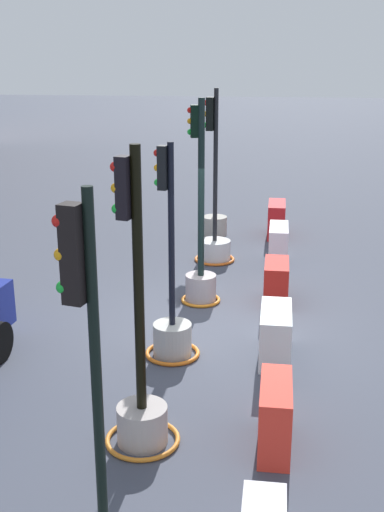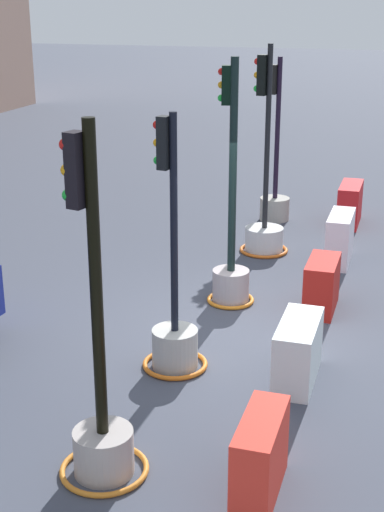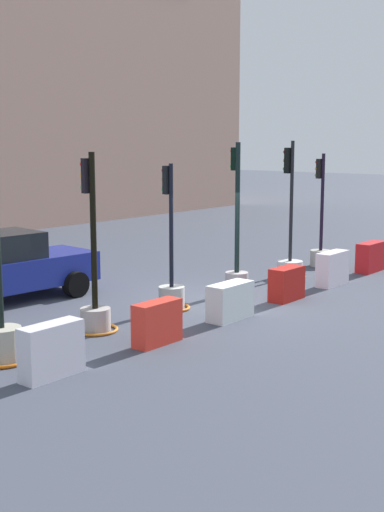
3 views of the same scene
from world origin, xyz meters
The scene contains 11 objects.
ground_plane centered at (0.00, 0.00, 0.00)m, with size 120.00×120.00×0.00m, color #434755.
traffic_light_1 centered at (-3.55, 0.39, 0.67)m, with size 0.90×0.90×3.53m.
traffic_light_2 centered at (-1.21, 0.41, 0.53)m, with size 0.84×0.84×3.25m.
traffic_light_3 centered at (1.07, 0.25, 0.73)m, with size 0.73×0.73×3.70m.
traffic_light_4 centered at (3.58, 0.25, 0.58)m, with size 0.90×0.90×3.74m.
traffic_light_5 centered at (5.69, 0.46, 0.63)m, with size 0.62×0.62×3.36m.
construction_barrier_1 centered at (-3.43, -1.18, 0.41)m, with size 1.03×0.37×0.81m.
construction_barrier_2 centered at (-1.11, -1.15, 0.39)m, with size 1.14×0.46×0.78m.
construction_barrier_3 centered at (1.17, -1.14, 0.40)m, with size 0.98×0.44×0.79m.
construction_barrier_4 centered at (3.40, -1.16, 0.44)m, with size 1.12×0.40×0.88m.
construction_barrier_5 centered at (5.83, -1.09, 0.42)m, with size 1.15×0.42×0.85m.
Camera 2 is at (-9.30, -2.30, 4.50)m, focal length 52.04 mm.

